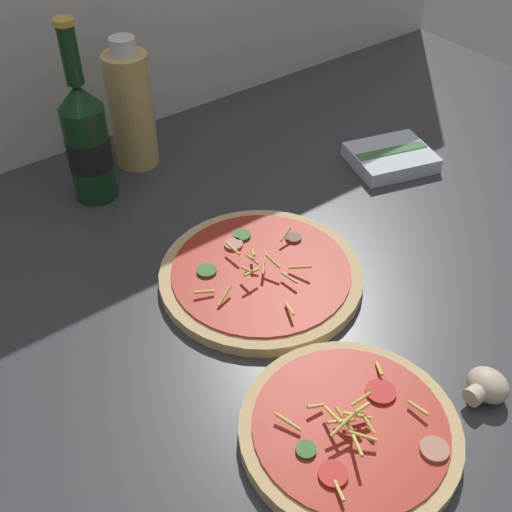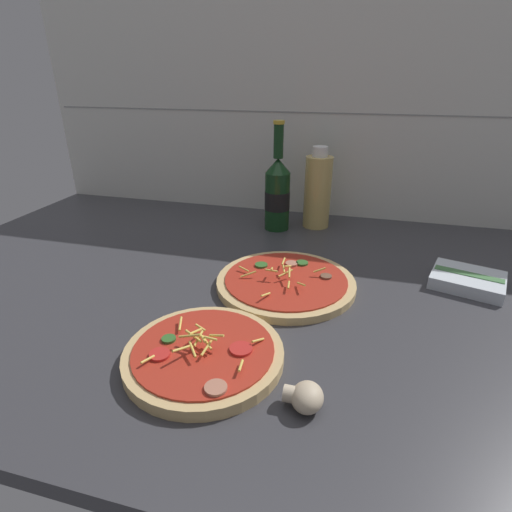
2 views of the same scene
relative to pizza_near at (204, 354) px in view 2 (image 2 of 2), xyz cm
name	(u,v)px [view 2 (image 2 of 2)]	position (x,y,z in cm)	size (l,w,h in cm)	color
counter_slab	(285,293)	(7.07, 23.45, -2.27)	(160.00, 90.00, 2.50)	#38383D
tile_backsplash	(322,113)	(7.07, 68.95, 26.48)	(160.00, 1.13, 60.00)	silver
pizza_near	(204,354)	(0.00, 0.00, 0.00)	(22.61, 22.61, 4.70)	tan
pizza_far	(286,282)	(7.06, 24.05, -0.15)	(26.25, 26.25, 4.23)	tan
beer_bottle	(277,193)	(-1.21, 54.07, 8.48)	(6.37, 6.37, 26.88)	#143819
oil_bottle	(318,191)	(8.37, 58.52, 8.46)	(6.83, 6.83, 20.63)	#D6B766
mushroom_left	(305,397)	(15.10, -5.06, 0.61)	(4.89, 4.66, 3.26)	beige
dish_towel	(467,280)	(40.43, 33.19, 0.19)	(15.01, 13.57, 2.56)	silver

